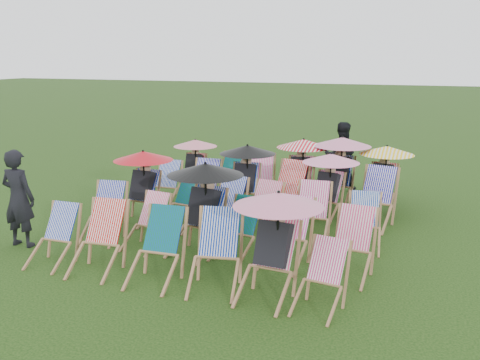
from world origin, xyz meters
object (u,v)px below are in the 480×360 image
(deckchair_29, at_px, (382,177))
(person_left, at_px, (18,198))
(deckchair_5, at_px, (321,278))
(deckchair_0, at_px, (53,236))
(person_rear, at_px, (341,156))

(deckchair_29, height_order, person_left, person_left)
(deckchair_5, distance_m, deckchair_29, 4.72)
(deckchair_5, distance_m, person_left, 5.03)
(deckchair_0, distance_m, person_left, 1.15)
(deckchair_29, xyz_separation_m, person_rear, (-1.05, 1.31, 0.11))
(deckchair_5, relative_size, person_rear, 0.53)
(deckchair_29, distance_m, person_left, 6.68)
(person_left, height_order, person_rear, person_left)
(deckchair_29, distance_m, person_rear, 1.69)
(deckchair_29, relative_size, person_rear, 0.81)
(deckchair_0, height_order, person_rear, person_rear)
(deckchair_5, xyz_separation_m, person_rear, (-0.85, 6.03, 0.37))
(deckchair_5, bearing_deg, deckchair_0, -171.65)
(deckchair_0, distance_m, deckchair_29, 6.26)
(deckchair_29, height_order, person_rear, person_rear)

